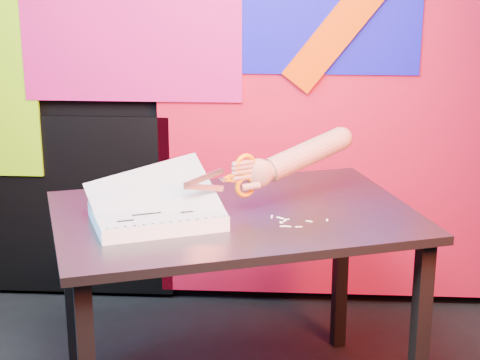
{
  "coord_description": "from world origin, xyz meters",
  "views": [
    {
      "loc": [
        0.42,
        -1.96,
        1.64
      ],
      "look_at": [
        0.27,
        0.56,
        0.87
      ],
      "focal_mm": 60.0,
      "sensor_mm": 36.0,
      "label": 1
    }
  ],
  "objects": [
    {
      "name": "work_table",
      "position": [
        0.25,
        0.58,
        0.66
      ],
      "size": [
        1.39,
        1.14,
        0.75
      ],
      "rotation": [
        0.0,
        0.0,
        0.33
      ],
      "color": "black",
      "rests_on": "ground"
    },
    {
      "name": "printout_stack",
      "position": [
        0.01,
        0.46,
        0.78
      ],
      "size": [
        0.49,
        0.42,
        0.21
      ],
      "rotation": [
        0.0,
        0.0,
        0.38
      ],
      "color": "white",
      "rests_on": "work_table"
    },
    {
      "name": "scissors",
      "position": [
        0.27,
        0.57,
        0.88
      ],
      "size": [
        0.23,
        0.16,
        0.15
      ],
      "rotation": [
        0.0,
        0.0,
        0.59
      ],
      "color": "silver",
      "rests_on": "printout_stack"
    },
    {
      "name": "paper_clippings",
      "position": [
        0.44,
        0.5,
        0.75
      ],
      "size": [
        0.19,
        0.11,
        0.0
      ],
      "color": "white",
      "rests_on": "work_table"
    },
    {
      "name": "backdrop",
      "position": [
        0.06,
        1.46,
        0.96
      ],
      "size": [
        2.88,
        0.05,
        2.08
      ],
      "color": "red",
      "rests_on": "ground"
    },
    {
      "name": "hand_forearm",
      "position": [
        0.46,
        0.7,
        0.91
      ],
      "size": [
        0.4,
        0.29,
        0.17
      ],
      "rotation": [
        0.0,
        0.0,
        0.59
      ],
      "color": "tan",
      "rests_on": "work_table"
    },
    {
      "name": "room",
      "position": [
        0.0,
        0.0,
        1.35
      ],
      "size": [
        3.01,
        3.01,
        2.71
      ],
      "color": "black",
      "rests_on": "ground"
    }
  ]
}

